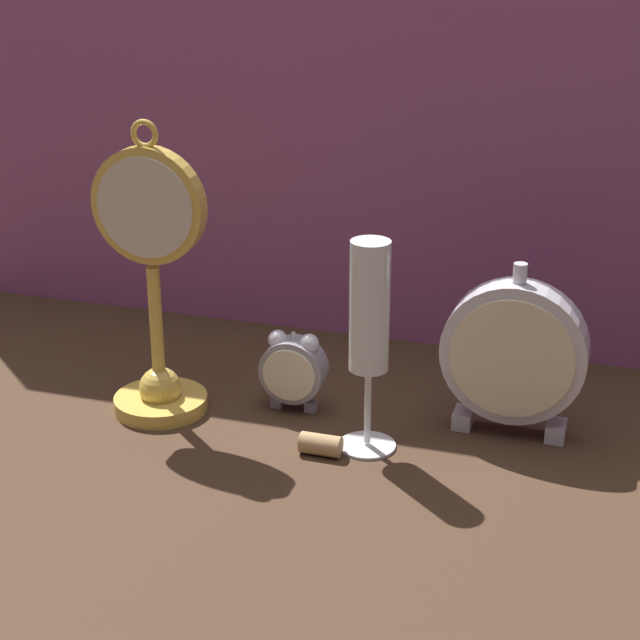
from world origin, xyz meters
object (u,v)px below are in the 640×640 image
(mantel_clock_silver, at_px, (514,353))
(champagne_flute, at_px, (369,323))
(alarm_clock_twin_bell, at_px, (293,367))
(pocket_watch_on_stand, at_px, (154,297))
(wine_cork, at_px, (321,445))

(mantel_clock_silver, distance_m, champagne_flute, 0.16)
(alarm_clock_twin_bell, relative_size, mantel_clock_silver, 0.49)
(pocket_watch_on_stand, xyz_separation_m, mantel_clock_silver, (0.37, 0.06, -0.04))
(champagne_flute, bearing_deg, mantel_clock_silver, 29.19)
(champagne_flute, bearing_deg, pocket_watch_on_stand, 176.71)
(pocket_watch_on_stand, distance_m, wine_cork, 0.24)
(mantel_clock_silver, bearing_deg, champagne_flute, -150.81)
(pocket_watch_on_stand, relative_size, alarm_clock_twin_bell, 3.51)
(pocket_watch_on_stand, bearing_deg, champagne_flute, -3.29)
(champagne_flute, bearing_deg, wine_cork, -144.18)
(alarm_clock_twin_bell, distance_m, wine_cork, 0.11)
(alarm_clock_twin_bell, distance_m, mantel_clock_silver, 0.24)
(pocket_watch_on_stand, height_order, wine_cork, pocket_watch_on_stand)
(alarm_clock_twin_bell, bearing_deg, wine_cork, -56.25)
(alarm_clock_twin_bell, bearing_deg, mantel_clock_silver, 3.96)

